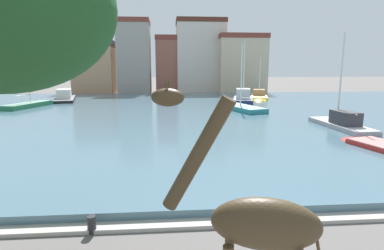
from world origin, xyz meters
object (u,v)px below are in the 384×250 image
Objects in this scene: sailboat_navy at (243,99)px; sailboat_teal at (240,109)px; sailboat_black at (65,98)px; sailboat_green at (32,106)px; mooring_bollard at (92,225)px; giraffe_statue at (256,228)px; sailboat_grey at (337,124)px; sailboat_yellow at (259,97)px.

sailboat_navy is 7.49m from sailboat_teal.
sailboat_black reaches higher than sailboat_navy.
sailboat_green reaches higher than sailboat_navy.
sailboat_teal is at bearing -10.97° from sailboat_green.
sailboat_black is 7.21m from sailboat_green.
sailboat_green is at bearing 115.58° from mooring_bollard.
sailboat_navy is (8.18, 33.20, -1.58)m from giraffe_statue.
mooring_bollard is at bearing -111.66° from sailboat_navy.
sailboat_grey is at bearing -80.55° from sailboat_navy.
sailboat_navy is (-3.42, -4.57, 0.17)m from sailboat_yellow.
mooring_bollard is (11.33, -33.36, -0.34)m from sailboat_black.
sailboat_navy reaches higher than sailboat_teal.
sailboat_grey reaches higher than mooring_bollard.
sailboat_black is at bearing 108.76° from mooring_bollard.
sailboat_grey is 19.08m from mooring_bollard.
sailboat_black reaches higher than sailboat_yellow.
sailboat_grey is 1.02× the size of sailboat_teal.
sailboat_grey reaches higher than sailboat_yellow.
giraffe_statue is at bearing -103.04° from sailboat_teal.
sailboat_teal is (-2.15, -7.17, -0.24)m from sailboat_navy.
sailboat_navy is (-2.76, 16.59, 0.14)m from sailboat_grey.
sailboat_navy reaches higher than mooring_bollard.
sailboat_navy is 16.01× the size of mooring_bollard.
sailboat_navy reaches higher than giraffe_statue.
sailboat_yellow is (26.33, 0.37, -0.09)m from sailboat_black.
sailboat_teal is at bearing -28.70° from sailboat_black.
sailboat_teal is (-4.91, 9.41, -0.10)m from sailboat_grey.
giraffe_statue is 5.64m from mooring_bollard.
sailboat_black is at bearing 111.50° from giraffe_statue.
mooring_bollard is at bearing 130.16° from giraffe_statue.
sailboat_yellow is 1.34× the size of sailboat_grey.
sailboat_navy is 24.32m from sailboat_green.
mooring_bollard is (-11.58, -29.16, -0.42)m from sailboat_navy.
giraffe_statue is at bearing -49.84° from mooring_bollard.
sailboat_black reaches higher than mooring_bollard.
sailboat_green is at bearing 117.80° from giraffe_statue.
sailboat_teal is 23.93m from mooring_bollard.
sailboat_yellow is (11.60, 37.76, -1.76)m from giraffe_statue.
sailboat_black is 35.23m from mooring_bollard.
sailboat_black is at bearing 141.01° from sailboat_grey.
sailboat_navy is at bearing 6.87° from sailboat_green.
sailboat_teal is 13.65× the size of mooring_bollard.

